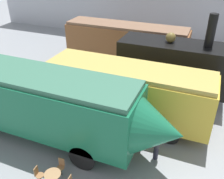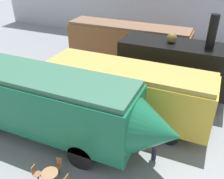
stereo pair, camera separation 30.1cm
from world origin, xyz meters
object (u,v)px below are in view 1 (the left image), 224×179
Objects in this scene: passenger_coach_wooden at (126,40)px; streamlined_locomotive at (50,103)px; steam_locomotive at (173,64)px; passenger_coach_vintage at (128,90)px; cafe_table_mid at (53,177)px; visitor_person at (157,144)px.

streamlined_locomotive is at bearing -90.36° from passenger_coach_wooden.
passenger_coach_vintage is (-1.86, -3.85, -0.36)m from steam_locomotive.
passenger_coach_vintage reaches higher than cafe_table_mid.
cafe_table_mid is at bearing -138.30° from visitor_person.
cafe_table_mid is at bearing -107.92° from steam_locomotive.
steam_locomotive is 8.62m from streamlined_locomotive.
passenger_coach_wooden is 14.18× the size of cafe_table_mid.
passenger_coach_vintage is at bearing -115.75° from steam_locomotive.
passenger_coach_vintage is (3.00, -8.16, -0.03)m from passenger_coach_wooden.
steam_locomotive is 4.29m from passenger_coach_vintage.
cafe_table_mid is at bearing -56.94° from streamlined_locomotive.
passenger_coach_wooden is 8.69m from passenger_coach_vintage.
steam_locomotive is at bearing 55.12° from streamlined_locomotive.
streamlined_locomotive is at bearing 123.06° from cafe_table_mid.
passenger_coach_vintage is 12.61× the size of cafe_table_mid.
passenger_coach_wooden is 6.50m from steam_locomotive.
visitor_person is (0.55, -6.47, -1.46)m from steam_locomotive.
streamlined_locomotive reaches higher than passenger_coach_wooden.
visitor_person is (5.48, 0.60, -1.40)m from streamlined_locomotive.
streamlined_locomotive is (-3.07, -3.22, 0.31)m from passenger_coach_vintage.
steam_locomotive is at bearing -41.59° from passenger_coach_wooden.
steam_locomotive is at bearing 72.08° from cafe_table_mid.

